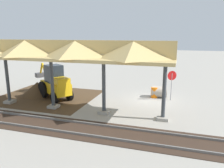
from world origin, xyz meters
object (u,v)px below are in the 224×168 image
Objects in this scene: stop_sign at (172,79)px; traffic_barrel at (154,92)px; concrete_pipe at (159,92)px; backhoe at (55,84)px.

stop_sign reaches higher than traffic_barrel.
concrete_pipe is at bearing -31.93° from stop_sign.
backhoe reaches higher than traffic_barrel.
backhoe is 8.39m from traffic_barrel.
stop_sign is 0.50× the size of backhoe.
backhoe is at bearing 19.13° from concrete_pipe.
concrete_pipe is (0.99, -0.62, -1.28)m from stop_sign.
stop_sign is at bearing -166.33° from backhoe.
stop_sign is at bearing 163.34° from traffic_barrel.
concrete_pipe is at bearing -160.87° from backhoe.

